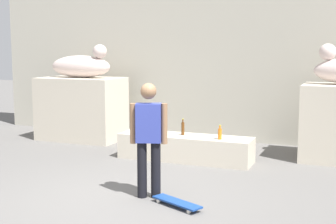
{
  "coord_description": "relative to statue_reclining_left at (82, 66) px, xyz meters",
  "views": [
    {
      "loc": [
        3.04,
        -5.79,
        2.15
      ],
      "look_at": [
        0.12,
        1.42,
        1.1
      ],
      "focal_mm": 50.13,
      "sensor_mm": 36.0,
      "label": 1
    }
  ],
  "objects": [
    {
      "name": "pedestal_left",
      "position": [
        -0.04,
        0.0,
        -1.02
      ],
      "size": [
        1.94,
        1.15,
        1.47
      ],
      "primitive_type": "cube",
      "color": "beige",
      "rests_on": "ground_plane"
    },
    {
      "name": "bottle_brown",
      "position": [
        2.93,
        -1.07,
        -1.14
      ],
      "size": [
        0.06,
        0.06,
        0.32
      ],
      "color": "#593314",
      "rests_on": "ledge_block"
    },
    {
      "name": "statue_reclining_left",
      "position": [
        0.0,
        0.0,
        0.0
      ],
      "size": [
        1.63,
        0.65,
        0.78
      ],
      "rotation": [
        0.0,
        0.0,
        -0.06
      ],
      "color": "beige",
      "rests_on": "pedestal_left"
    },
    {
      "name": "skater",
      "position": [
        3.29,
        -3.45,
        -0.83
      ],
      "size": [
        0.52,
        0.3,
        1.67
      ],
      "rotation": [
        0.0,
        0.0,
        0.32
      ],
      "color": "black",
      "rests_on": "ground_plane"
    },
    {
      "name": "bottle_orange",
      "position": [
        3.72,
        -1.22,
        -1.16
      ],
      "size": [
        0.07,
        0.07,
        0.27
      ],
      "color": "orange",
      "rests_on": "ledge_block"
    },
    {
      "name": "facade_wall",
      "position": [
        2.99,
        1.39,
        0.84
      ],
      "size": [
        11.91,
        0.6,
        5.2
      ],
      "primitive_type": "cube",
      "color": "#B5B0A0",
      "rests_on": "ground_plane"
    },
    {
      "name": "ledge_block",
      "position": [
        2.99,
        -1.1,
        -1.51
      ],
      "size": [
        2.61,
        0.67,
        0.49
      ],
      "primitive_type": "cube",
      "color": "beige",
      "rests_on": "ground_plane"
    },
    {
      "name": "ground_plane",
      "position": [
        2.99,
        -3.69,
        -1.76
      ],
      "size": [
        40.0,
        40.0,
        0.0
      ],
      "primitive_type": "plane",
      "color": "#605E5B"
    },
    {
      "name": "skateboard",
      "position": [
        3.81,
        -3.69,
        -1.69
      ],
      "size": [
        0.81,
        0.52,
        0.08
      ],
      "rotation": [
        0.0,
        0.0,
        -0.44
      ],
      "color": "navy",
      "rests_on": "ground_plane"
    }
  ]
}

